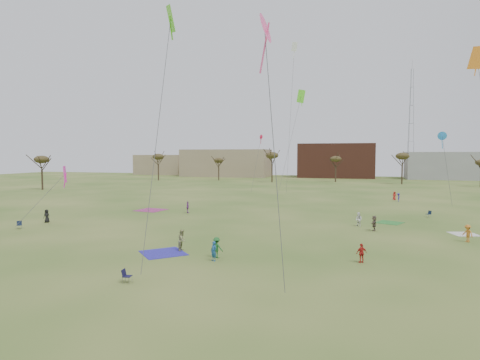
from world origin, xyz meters
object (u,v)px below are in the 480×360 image
(camp_chair_left, at_px, (19,227))
(spectator_fore_a, at_px, (362,253))
(radio_tower, at_px, (411,123))
(camp_chair_center, at_px, (127,279))
(flyer_near_center, at_px, (217,247))
(flyer_near_right, at_px, (214,251))
(camp_chair_right, at_px, (428,215))

(camp_chair_left, bearing_deg, spectator_fore_a, -51.81)
(radio_tower, bearing_deg, spectator_fore_a, -98.22)
(camp_chair_left, bearing_deg, camp_chair_center, -76.83)
(camp_chair_center, bearing_deg, spectator_fore_a, -63.73)
(camp_chair_left, bearing_deg, flyer_near_center, -58.19)
(flyer_near_right, relative_size, camp_chair_center, 1.75)
(camp_chair_center, xyz_separation_m, radio_tower, (32.19, 131.62, 18.95))
(camp_chair_center, bearing_deg, camp_chair_left, 52.48)
(flyer_near_center, relative_size, camp_chair_left, 1.90)
(flyer_near_center, distance_m, flyer_near_right, 1.01)
(flyer_near_center, height_order, camp_chair_right, flyer_near_center)
(camp_chair_left, xyz_separation_m, camp_chair_right, (44.82, 21.41, 0.00))
(flyer_near_center, relative_size, camp_chair_center, 1.90)
(flyer_near_right, xyz_separation_m, camp_chair_right, (19.64, 28.17, -0.50))
(camp_chair_right, relative_size, radio_tower, 0.02)
(flyer_near_center, bearing_deg, radio_tower, -90.64)
(flyer_near_center, bearing_deg, camp_chair_right, -113.62)
(camp_chair_left, bearing_deg, flyer_near_right, -60.28)
(flyer_near_right, distance_m, radio_tower, 129.64)
(spectator_fore_a, height_order, camp_chair_right, spectator_fore_a)
(spectator_fore_a, relative_size, radio_tower, 0.04)
(spectator_fore_a, relative_size, camp_chair_right, 1.70)
(flyer_near_center, relative_size, radio_tower, 0.04)
(flyer_near_center, relative_size, camp_chair_right, 1.90)
(camp_chair_center, xyz_separation_m, camp_chair_right, (23.20, 34.70, 0.00))
(camp_chair_left, distance_m, radio_tower, 131.36)
(camp_chair_left, bearing_deg, radio_tower, 20.30)
(spectator_fore_a, bearing_deg, camp_chair_center, 3.24)
(flyer_near_right, bearing_deg, camp_chair_center, -86.37)
(flyer_near_right, height_order, camp_chair_right, flyer_near_right)
(camp_chair_center, bearing_deg, flyer_near_right, -34.47)
(camp_chair_right, distance_m, radio_tower, 99.16)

